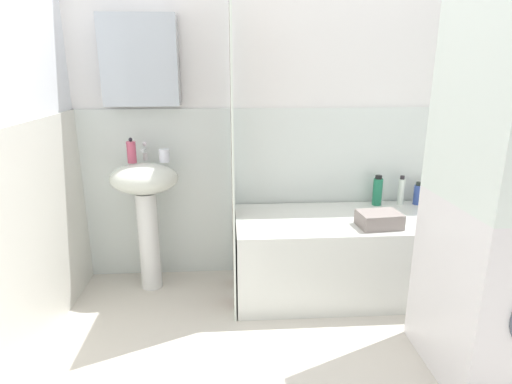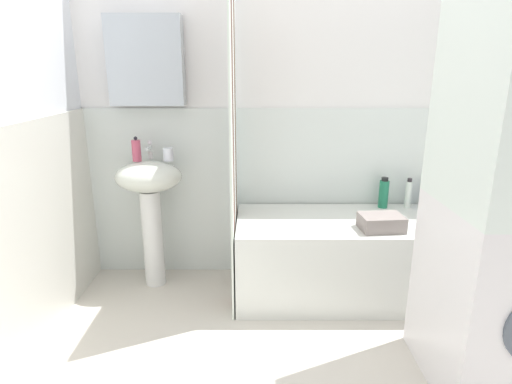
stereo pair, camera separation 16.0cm
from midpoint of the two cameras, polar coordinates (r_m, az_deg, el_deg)
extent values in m
cube|color=white|center=(2.96, 8.66, 11.25)|extent=(3.60, 0.05, 2.40)
cube|color=silver|center=(3.03, 8.28, -0.16)|extent=(3.60, 0.02, 1.20)
cube|color=silver|center=(2.89, -13.28, 16.97)|extent=(0.48, 0.12, 0.56)
cube|color=silver|center=(2.42, -27.29, -6.21)|extent=(0.02, 1.81, 1.20)
cylinder|color=silver|center=(2.96, -12.45, -6.22)|extent=(0.14, 0.14, 0.68)
ellipsoid|color=silver|center=(2.82, -12.99, 2.02)|extent=(0.44, 0.34, 0.20)
cylinder|color=silver|center=(2.89, -12.72, 4.91)|extent=(0.03, 0.03, 0.05)
cylinder|color=silver|center=(2.83, -13.00, 5.80)|extent=(0.02, 0.10, 0.02)
sphere|color=silver|center=(2.87, -12.83, 6.57)|extent=(0.03, 0.03, 0.03)
cylinder|color=#BE4C67|center=(2.83, -14.53, 5.45)|extent=(0.06, 0.06, 0.14)
sphere|color=#23212C|center=(2.81, -14.65, 7.07)|extent=(0.02, 0.02, 0.02)
cylinder|color=white|center=(2.80, -10.36, 5.04)|extent=(0.07, 0.07, 0.08)
cube|color=silver|center=(2.88, 14.23, -8.58)|extent=(1.50, 0.66, 0.53)
cube|color=white|center=(2.31, -1.54, 5.04)|extent=(0.01, 0.13, 2.00)
cube|color=brown|center=(2.44, -1.47, 5.64)|extent=(0.01, 0.13, 2.00)
cube|color=white|center=(2.57, -1.40, 6.18)|extent=(0.01, 0.13, 2.00)
cube|color=brown|center=(2.70, -1.35, 6.67)|extent=(0.01, 0.13, 2.00)
cube|color=white|center=(2.83, -1.29, 7.12)|extent=(0.01, 0.13, 2.00)
cylinder|color=gold|center=(3.20, 24.92, -0.85)|extent=(0.05, 0.05, 0.13)
cylinder|color=#25262A|center=(3.18, 25.09, 0.48)|extent=(0.03, 0.03, 0.02)
cylinder|color=#344EA0|center=(3.16, 23.31, -0.76)|extent=(0.06, 0.06, 0.14)
cylinder|color=#222A25|center=(3.14, 23.47, 0.66)|extent=(0.04, 0.04, 0.02)
cylinder|color=white|center=(3.12, 21.26, -0.32)|extent=(0.04, 0.04, 0.19)
cylinder|color=#2A252A|center=(3.09, 21.46, 1.54)|extent=(0.03, 0.03, 0.02)
cylinder|color=#217A55|center=(3.06, 18.28, -0.29)|extent=(0.07, 0.07, 0.19)
cylinder|color=black|center=(3.03, 18.46, 1.66)|extent=(0.05, 0.05, 0.02)
cube|color=gray|center=(2.65, 18.22, -3.95)|extent=(0.27, 0.20, 0.09)
cube|color=white|center=(2.33, 31.75, -12.08)|extent=(0.59, 0.62, 0.88)
camera|label=1|loc=(0.08, -88.24, 0.52)|focal=29.42mm
camera|label=2|loc=(0.08, 91.76, -0.52)|focal=29.42mm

